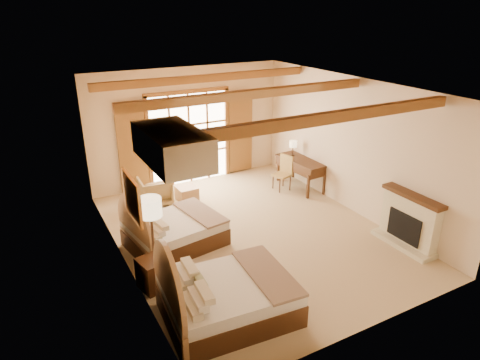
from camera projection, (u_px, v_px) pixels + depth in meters
floor at (251, 233)px, 9.49m from camera, size 7.00×7.00×0.00m
wall_back at (188, 126)px, 11.73m from camera, size 5.50×0.00×5.50m
wall_left at (119, 191)px, 7.67m from camera, size 0.00×7.00×7.00m
wall_right at (352, 146)px, 10.10m from camera, size 0.00×7.00×7.00m
ceiling at (253, 88)px, 8.28m from camera, size 7.00×7.00×0.00m
ceiling_beams at (253, 94)px, 8.32m from camera, size 5.39×4.60×0.18m
french_doors at (189, 139)px, 11.81m from camera, size 3.95×0.08×2.60m
fireplace at (408, 223)px, 8.82m from camera, size 0.46×1.40×1.16m
painting at (132, 198)px, 7.02m from camera, size 0.06×0.95×0.75m
canopy_valance at (172, 146)px, 5.69m from camera, size 0.70×1.40×0.45m
bed_near at (220, 297)px, 6.76m from camera, size 2.15×1.69×1.34m
bed_far at (169, 231)px, 8.83m from camera, size 2.05×1.66×1.22m
nightstand at (154, 273)px, 7.56m from camera, size 0.58×0.58×0.58m
floor_lamp at (151, 213)px, 6.97m from camera, size 0.38×0.38×1.81m
armchair at (155, 191)px, 10.74m from camera, size 0.80×0.82×0.70m
ottoman at (187, 193)px, 11.03m from camera, size 0.51×0.51×0.36m
desk at (301, 172)px, 11.70m from camera, size 0.76×1.55×0.81m
desk_chair at (282, 179)px, 11.62m from camera, size 0.53×0.52×0.95m
desk_lamp at (293, 145)px, 11.77m from camera, size 0.20×0.20×0.41m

